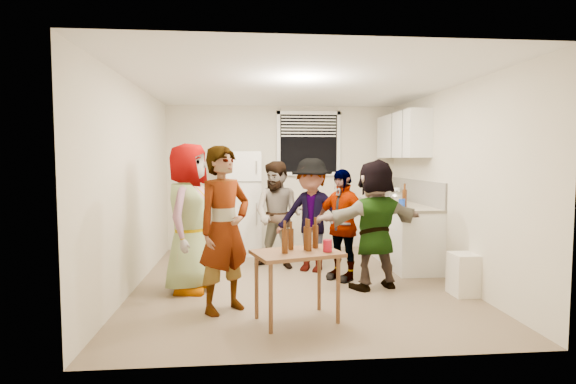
{
  "coord_description": "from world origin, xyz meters",
  "views": [
    {
      "loc": [
        -0.63,
        -5.62,
        1.58
      ],
      "look_at": [
        -0.1,
        0.18,
        1.15
      ],
      "focal_mm": 28.0,
      "sensor_mm": 36.0,
      "label": 1
    }
  ],
  "objects": [
    {
      "name": "room",
      "position": [
        0.0,
        0.0,
        0.0
      ],
      "size": [
        4.0,
        4.5,
        2.5
      ],
      "primitive_type": null,
      "color": "beige",
      "rests_on": "ground"
    },
    {
      "name": "window",
      "position": [
        0.45,
        2.21,
        1.85
      ],
      "size": [
        1.12,
        0.1,
        1.06
      ],
      "primitive_type": null,
      "color": "white",
      "rests_on": "room"
    },
    {
      "name": "refrigerator",
      "position": [
        -0.75,
        1.88,
        0.85
      ],
      "size": [
        0.7,
        0.7,
        1.7
      ],
      "primitive_type": "cube",
      "color": "white",
      "rests_on": "ground"
    },
    {
      "name": "counter_lower",
      "position": [
        1.7,
        1.15,
        0.43
      ],
      "size": [
        0.6,
        2.2,
        0.86
      ],
      "primitive_type": "cube",
      "color": "white",
      "rests_on": "ground"
    },
    {
      "name": "countertop",
      "position": [
        1.7,
        1.15,
        0.88
      ],
      "size": [
        0.64,
        2.22,
        0.04
      ],
      "primitive_type": "cube",
      "color": "beige",
      "rests_on": "counter_lower"
    },
    {
      "name": "backsplash",
      "position": [
        1.99,
        1.15,
        1.08
      ],
      "size": [
        0.03,
        2.2,
        0.36
      ],
      "primitive_type": "cube",
      "color": "beige",
      "rests_on": "countertop"
    },
    {
      "name": "upper_cabinets",
      "position": [
        1.83,
        1.35,
        1.95
      ],
      "size": [
        0.34,
        1.6,
        0.7
      ],
      "primitive_type": "cube",
      "color": "white",
      "rests_on": "room"
    },
    {
      "name": "kettle",
      "position": [
        1.65,
        1.04,
        0.9
      ],
      "size": [
        0.29,
        0.26,
        0.21
      ],
      "primitive_type": null,
      "rotation": [
        0.0,
        0.0,
        -0.22
      ],
      "color": "silver",
      "rests_on": "countertop"
    },
    {
      "name": "paper_towel",
      "position": [
        1.68,
        1.13,
        0.9
      ],
      "size": [
        0.11,
        0.11,
        0.23
      ],
      "primitive_type": "cylinder",
      "color": "white",
      "rests_on": "countertop"
    },
    {
      "name": "wine_bottle",
      "position": [
        1.75,
        2.09,
        0.9
      ],
      "size": [
        0.08,
        0.08,
        0.31
      ],
      "primitive_type": "cylinder",
      "color": "black",
      "rests_on": "countertop"
    },
    {
      "name": "beer_bottle_counter",
      "position": [
        1.6,
        0.55,
        0.9
      ],
      "size": [
        0.06,
        0.06,
        0.25
      ],
      "primitive_type": "cylinder",
      "color": "#47230C",
      "rests_on": "countertop"
    },
    {
      "name": "blue_cup",
      "position": [
        1.54,
        0.48,
        0.9
      ],
      "size": [
        0.09,
        0.09,
        0.12
      ],
      "primitive_type": "cylinder",
      "color": "#1236B1",
      "rests_on": "countertop"
    },
    {
      "name": "picture_frame",
      "position": [
        1.92,
        1.79,
        0.98
      ],
      "size": [
        0.02,
        0.19,
        0.16
      ],
      "primitive_type": "cube",
      "color": "#D6CB59",
      "rests_on": "countertop"
    },
    {
      "name": "trash_bin",
      "position": [
        1.89,
        -0.7,
        0.25
      ],
      "size": [
        0.34,
        0.34,
        0.49
      ],
      "primitive_type": "cube",
      "rotation": [
        0.0,
        0.0,
        0.02
      ],
      "color": "white",
      "rests_on": "ground"
    },
    {
      "name": "serving_table",
      "position": [
        -0.15,
        -1.36,
        0.0
      ],
      "size": [
        0.93,
        0.75,
        0.69
      ],
      "primitive_type": null,
      "rotation": [
        0.0,
        0.0,
        0.29
      ],
      "color": "brown",
      "rests_on": "ground"
    },
    {
      "name": "beer_bottle_table",
      "position": [
        -0.2,
        -1.27,
        0.69
      ],
      "size": [
        0.05,
        0.05,
        0.21
      ],
      "primitive_type": "cylinder",
      "color": "#47230C",
      "rests_on": "serving_table"
    },
    {
      "name": "red_cup",
      "position": [
        0.14,
        -1.4,
        0.69
      ],
      "size": [
        0.09,
        0.09,
        0.12
      ],
      "primitive_type": "cylinder",
      "color": "maroon",
      "rests_on": "serving_table"
    },
    {
      "name": "guest_grey",
      "position": [
        -1.33,
        -0.25,
        0.0
      ],
      "size": [
        1.92,
        1.25,
        0.56
      ],
      "primitive_type": "imported",
      "rotation": [
        0.0,
        0.0,
        1.33
      ],
      "color": "gray",
      "rests_on": "ground"
    },
    {
      "name": "guest_stripe",
      "position": [
        -0.86,
        -1.01,
        0.0
      ],
      "size": [
        1.59,
        1.71,
        0.41
      ],
      "primitive_type": "imported",
      "rotation": [
        0.0,
        0.0,
        0.7
      ],
      "color": "#141933",
      "rests_on": "ground"
    },
    {
      "name": "guest_back_left",
      "position": [
        -0.18,
        0.79,
        0.0
      ],
      "size": [
        1.35,
        1.72,
        0.59
      ],
      "primitive_type": "imported",
      "rotation": [
        0.0,
        0.0,
        -0.45
      ],
      "color": "brown",
      "rests_on": "ground"
    },
    {
      "name": "guest_back_right",
      "position": [
        0.27,
        0.57,
        0.0
      ],
      "size": [
        1.64,
        1.88,
        0.59
      ],
      "primitive_type": "imported",
      "rotation": [
        0.0,
        0.0,
        -0.47
      ],
      "color": "#46464C",
      "rests_on": "ground"
    },
    {
      "name": "guest_black",
      "position": [
        0.6,
        0.09,
        0.0
      ],
      "size": [
        1.65,
        1.6,
        0.35
      ],
      "primitive_type": "imported",
      "rotation": [
        0.0,
        0.0,
        -0.84
      ],
      "color": "black",
      "rests_on": "ground"
    },
    {
      "name": "guest_orange",
      "position": [
        0.92,
        -0.33,
        0.0
      ],
      "size": [
        1.85,
        1.93,
        0.47
      ],
      "primitive_type": "imported",
      "rotation": [
        0.0,
        0.0,
        3.43
      ],
      "color": "#E18157",
      "rests_on": "ground"
    }
  ]
}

